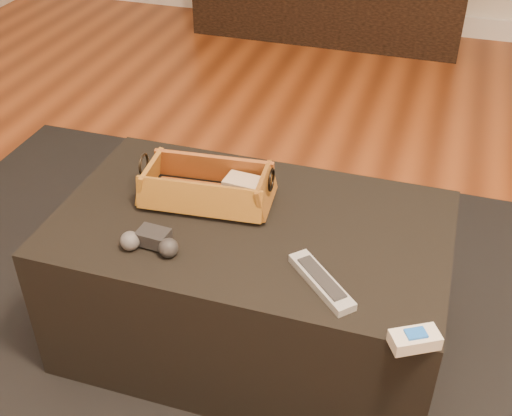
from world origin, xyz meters
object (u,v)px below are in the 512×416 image
(cream_gadget, at_px, (415,339))
(silver_remote, at_px, (321,281))
(ottoman, at_px, (251,283))
(wicker_basket, at_px, (207,188))
(game_controller, at_px, (151,241))
(tv_remote, at_px, (200,196))

(cream_gadget, bearing_deg, silver_remote, 151.60)
(ottoman, bearing_deg, wicker_basket, 158.71)
(silver_remote, relative_size, cream_gadget, 1.66)
(game_controller, relative_size, silver_remote, 0.81)
(tv_remote, height_order, cream_gadget, cream_gadget)
(ottoman, distance_m, game_controller, 0.35)
(ottoman, relative_size, silver_remote, 5.49)
(ottoman, bearing_deg, cream_gadget, -33.90)
(cream_gadget, bearing_deg, wicker_basket, 148.84)
(wicker_basket, xyz_separation_m, game_controller, (-0.05, -0.23, -0.02))
(tv_remote, height_order, silver_remote, tv_remote)
(wicker_basket, relative_size, game_controller, 2.44)
(tv_remote, bearing_deg, game_controller, -111.33)
(tv_remote, xyz_separation_m, silver_remote, (0.38, -0.22, -0.01))
(wicker_basket, xyz_separation_m, silver_remote, (0.36, -0.23, -0.03))
(silver_remote, distance_m, cream_gadget, 0.25)
(game_controller, xyz_separation_m, silver_remote, (0.42, -0.00, -0.01))
(ottoman, distance_m, wicker_basket, 0.29)
(ottoman, relative_size, game_controller, 6.79)
(game_controller, xyz_separation_m, cream_gadget, (0.63, -0.12, -0.01))
(game_controller, bearing_deg, tv_remote, 79.83)
(wicker_basket, height_order, game_controller, wicker_basket)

